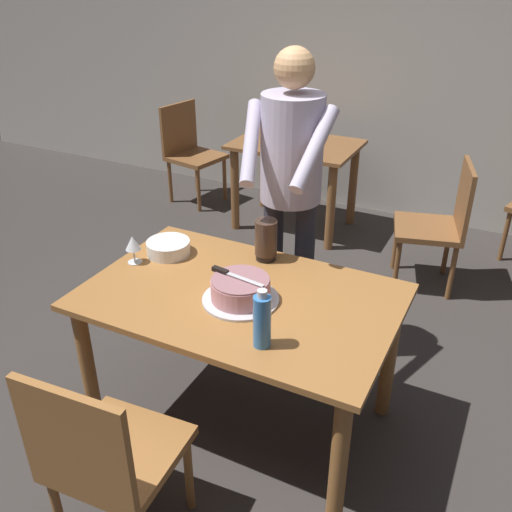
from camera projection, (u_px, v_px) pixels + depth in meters
name	position (u px, v px, depth m)	size (l,w,h in m)	color
ground_plane	(242.00, 418.00, 2.86)	(14.00, 14.00, 0.00)	#383330
back_wall	(410.00, 58.00, 4.53)	(10.00, 0.12, 2.70)	#BCB7AD
main_dining_table	(241.00, 316.00, 2.56)	(1.39, 0.90, 0.75)	#9E6633
cake_on_platter	(241.00, 291.00, 2.43)	(0.34, 0.34, 0.11)	silver
cake_knife	(227.00, 273.00, 2.44)	(0.27, 0.06, 0.02)	silver
plate_stack	(168.00, 248.00, 2.82)	(0.22, 0.22, 0.07)	white
wine_glass_near	(133.00, 244.00, 2.71)	(0.08, 0.08, 0.14)	silver
water_bottle	(262.00, 321.00, 2.12)	(0.07, 0.07, 0.25)	#387AC6
hurricane_lamp	(266.00, 240.00, 2.74)	(0.11, 0.11, 0.21)	black
person_cutting_cake	(291.00, 178.00, 2.89)	(0.46, 0.57, 1.72)	#2D2D38
chair_near_side	(105.00, 456.00, 2.02)	(0.47, 0.47, 0.90)	#9E6633
background_table	(295.00, 162.00, 4.62)	(1.00, 0.70, 0.74)	brown
background_chair_2	(190.00, 149.00, 5.20)	(0.51, 0.51, 0.90)	brown
background_chair_3	(440.00, 222.00, 3.80)	(0.54, 0.54, 0.90)	brown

